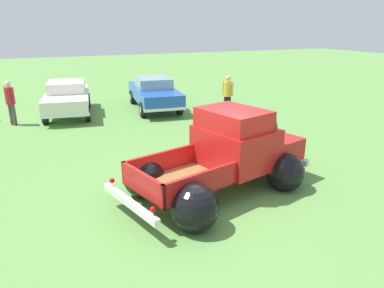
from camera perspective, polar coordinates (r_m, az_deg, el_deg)
ground_plane at (r=8.55m, az=3.56°, el=-7.63°), size 80.00×80.00×0.00m
vintage_pickup_truck at (r=8.50m, az=5.60°, el=-2.30°), size 4.96×3.66×1.96m
show_car_0 at (r=16.50m, az=-19.20°, el=7.09°), size 2.40×4.50×1.43m
show_car_1 at (r=16.84m, az=-6.08°, el=8.23°), size 2.25×4.70×1.43m
spectator_1 at (r=15.50m, az=5.68°, el=8.09°), size 0.47×0.50×1.71m
spectator_2 at (r=15.54m, az=-26.93°, el=6.24°), size 0.48×0.48×1.73m
lane_cone_0 at (r=10.82m, az=16.42°, el=-0.86°), size 0.36×0.36×0.63m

